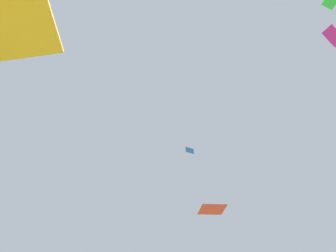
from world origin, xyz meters
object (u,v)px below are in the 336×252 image
distant_kite_blue_mid_left (190,150)px  distant_kite_red_low_left (212,208)px  distant_kite_magenta_high_right (335,37)px  distant_kite_green_high_left (330,2)px

distant_kite_blue_mid_left → distant_kite_red_low_left: bearing=-56.0°
distant_kite_red_low_left → distant_kite_blue_mid_left: size_ratio=0.92×
distant_kite_red_low_left → distant_kite_blue_mid_left: distant_kite_blue_mid_left is taller
distant_kite_magenta_high_right → distant_kite_blue_mid_left: 14.77m
distant_kite_blue_mid_left → distant_kite_magenta_high_right: bearing=-24.5°
distant_kite_green_high_left → distant_kite_red_low_left: (-6.20, -7.66, -16.22)m
distant_kite_magenta_high_right → distant_kite_red_low_left: distant_kite_magenta_high_right is taller
distant_kite_magenta_high_right → distant_kite_red_low_left: bearing=-134.5°
distant_kite_green_high_left → distant_kite_blue_mid_left: distant_kite_green_high_left is taller
distant_kite_green_high_left → distant_kite_blue_mid_left: (-14.10, 4.05, -4.19)m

